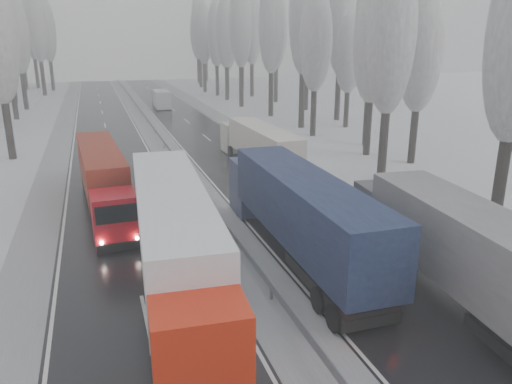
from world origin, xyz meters
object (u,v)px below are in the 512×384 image
truck_red_white (175,238)px  truck_red_red (103,175)px  box_truck_distant (161,99)px  truck_blue_box (296,207)px  truck_cream_box (259,144)px  truck_grey_tarp (468,253)px

truck_red_white → truck_red_red: size_ratio=1.20×
box_truck_distant → truck_red_red: size_ratio=0.50×
truck_blue_box → truck_cream_box: bearing=78.3°
truck_blue_box → truck_cream_box: truck_blue_box is taller
truck_cream_box → truck_red_red: (-12.78, -6.51, 0.05)m
truck_cream_box → truck_red_white: size_ratio=0.81×
box_truck_distant → truck_red_white: (-7.60, -60.82, 1.26)m
truck_grey_tarp → box_truck_distant: bearing=97.7°
truck_cream_box → truck_red_white: truck_red_white is taller
truck_blue_box → truck_red_white: size_ratio=0.97×
truck_blue_box → truck_red_red: (-9.01, 10.84, -0.37)m
truck_grey_tarp → truck_blue_box: (-4.39, 7.12, 0.04)m
box_truck_distant → truck_red_red: 48.70m
truck_blue_box → box_truck_distant: 58.48m
truck_cream_box → truck_red_white: bearing=-119.0°
truck_grey_tarp → truck_red_white: size_ratio=0.95×
truck_red_white → truck_red_red: bearing=104.6°
truck_blue_box → truck_red_white: 6.86m
truck_cream_box → box_truck_distant: (-2.61, 41.11, -0.76)m
truck_grey_tarp → truck_blue_box: bearing=126.5°
truck_red_white → truck_red_red: truck_red_white is taller
box_truck_distant → truck_red_red: (-10.17, -47.62, 0.81)m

